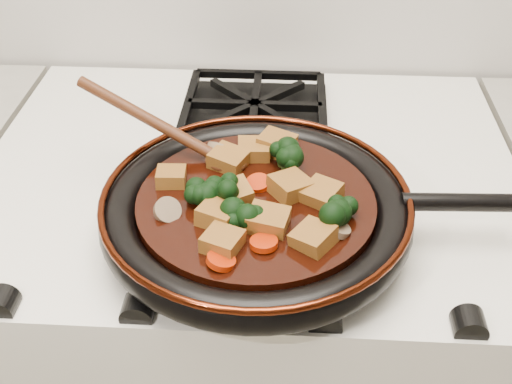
{
  "coord_description": "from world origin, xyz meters",
  "views": [
    {
      "loc": [
        0.05,
        0.95,
        1.42
      ],
      "look_at": [
        0.02,
        1.54,
        0.97
      ],
      "focal_mm": 45.0,
      "sensor_mm": 36.0,
      "label": 1
    }
  ],
  "objects": [
    {
      "name": "stove",
      "position": [
        0.0,
        1.69,
        0.45
      ],
      "size": [
        0.76,
        0.6,
        0.9
      ],
      "primitive_type": "cube",
      "color": "white",
      "rests_on": "ground"
    },
    {
      "name": "burner_grate_front",
      "position": [
        0.0,
        1.55,
        0.91
      ],
      "size": [
        0.23,
        0.23,
        0.03
      ],
      "primitive_type": null,
      "color": "black",
      "rests_on": "stove"
    },
    {
      "name": "burner_grate_back",
      "position": [
        0.0,
        1.83,
        0.91
      ],
      "size": [
        0.23,
        0.23,
        0.03
      ],
      "primitive_type": null,
      "color": "black",
      "rests_on": "stove"
    },
    {
      "name": "skillet",
      "position": [
        0.02,
        1.54,
        0.94
      ],
      "size": [
        0.5,
        0.37,
        0.05
      ],
      "rotation": [
        0.0,
        0.0,
        0.04
      ],
      "color": "black",
      "rests_on": "burner_grate_front"
    },
    {
      "name": "braising_sauce",
      "position": [
        0.02,
        1.54,
        0.95
      ],
      "size": [
        0.28,
        0.28,
        0.02
      ],
      "primitive_type": "cylinder",
      "color": "black",
      "rests_on": "skillet"
    },
    {
      "name": "tofu_cube_0",
      "position": [
        0.1,
        1.55,
        0.97
      ],
      "size": [
        0.06,
        0.06,
        0.03
      ],
      "primitive_type": "cube",
      "rotation": [
        -0.09,
        0.04,
        2.59
      ],
      "color": "brown",
      "rests_on": "braising_sauce"
    },
    {
      "name": "tofu_cube_1",
      "position": [
        0.01,
        1.63,
        0.97
      ],
      "size": [
        0.04,
        0.04,
        0.02
      ],
      "primitive_type": "cube",
      "rotation": [
        0.01,
        0.02,
        0.09
      ],
      "color": "brown",
      "rests_on": "braising_sauce"
    },
    {
      "name": "tofu_cube_2",
      "position": [
        0.06,
        1.56,
        0.97
      ],
      "size": [
        0.06,
        0.06,
        0.03
      ],
      "primitive_type": "cube",
      "rotation": [
        -0.0,
        0.09,
        0.65
      ],
      "color": "brown",
      "rests_on": "braising_sauce"
    },
    {
      "name": "tofu_cube_3",
      "position": [
        -0.0,
        1.54,
        0.97
      ],
      "size": [
        0.05,
        0.05,
        0.03
      ],
      "primitive_type": "cube",
      "rotation": [
        -0.1,
        -0.12,
        2.02
      ],
      "color": "brown",
      "rests_on": "braising_sauce"
    },
    {
      "name": "tofu_cube_4",
      "position": [
        0.08,
        1.47,
        0.97
      ],
      "size": [
        0.06,
        0.06,
        0.03
      ],
      "primitive_type": "cube",
      "rotation": [
        -0.06,
        0.12,
        2.52
      ],
      "color": "brown",
      "rests_on": "braising_sauce"
    },
    {
      "name": "tofu_cube_5",
      "position": [
        -0.09,
        1.57,
        0.97
      ],
      "size": [
        0.04,
        0.04,
        0.02
      ],
      "primitive_type": "cube",
      "rotation": [
        -0.09,
        0.03,
        0.08
      ],
      "color": "brown",
      "rests_on": "braising_sauce"
    },
    {
      "name": "tofu_cube_6",
      "position": [
        -0.02,
        1.61,
        0.97
      ],
      "size": [
        0.06,
        0.05,
        0.03
      ],
      "primitive_type": "cube",
      "rotation": [
        -0.02,
        -0.07,
        2.71
      ],
      "color": "brown",
      "rests_on": "braising_sauce"
    },
    {
      "name": "tofu_cube_7",
      "position": [
        0.04,
        1.49,
        0.97
      ],
      "size": [
        0.05,
        0.05,
        0.03
      ],
      "primitive_type": "cube",
      "rotation": [
        -0.03,
        -0.05,
        2.93
      ],
      "color": "brown",
      "rests_on": "braising_sauce"
    },
    {
      "name": "tofu_cube_8",
      "position": [
        0.04,
        1.65,
        0.97
      ],
      "size": [
        0.06,
        0.06,
        0.03
      ],
      "primitive_type": "cube",
      "rotation": [
        0.1,
        0.1,
        1.24
      ],
      "color": "brown",
      "rests_on": "braising_sauce"
    },
    {
      "name": "tofu_cube_9",
      "position": [
        -0.01,
        1.46,
        0.97
      ],
      "size": [
        0.05,
        0.05,
        0.02
      ],
      "primitive_type": "cube",
      "rotation": [
        0.04,
        -0.01,
        2.77
      ],
      "color": "brown",
      "rests_on": "braising_sauce"
    },
    {
      "name": "tofu_cube_10",
      "position": [
        -0.02,
        1.5,
        0.97
      ],
      "size": [
        0.05,
        0.06,
        0.03
      ],
      "primitive_type": "cube",
      "rotation": [
        0.1,
        -0.03,
        2.77
      ],
      "color": "brown",
      "rests_on": "braising_sauce"
    },
    {
      "name": "broccoli_floret_0",
      "position": [
        -0.03,
        1.54,
        0.97
      ],
      "size": [
        0.08,
        0.09,
        0.07
      ],
      "primitive_type": null,
      "rotation": [
        0.13,
        0.13,
        2.62
      ],
      "color": "black",
      "rests_on": "braising_sauce"
    },
    {
      "name": "broccoli_floret_1",
      "position": [
        0.05,
        1.61,
        0.97
      ],
      "size": [
        0.08,
        0.07,
        0.07
      ],
      "primitive_type": null,
      "rotation": [
        -0.22,
        -0.04,
        1.36
      ],
      "color": "black",
      "rests_on": "braising_sauce"
    },
    {
      "name": "broccoli_floret_2",
      "position": [
        -0.04,
        1.54,
        0.97
      ],
      "size": [
        0.07,
        0.07,
        0.07
      ],
      "primitive_type": null,
      "rotation": [
        -0.1,
        0.15,
        1.44
      ],
      "color": "black",
      "rests_on": "braising_sauce"
    },
    {
      "name": "broccoli_floret_3",
      "position": [
        0.11,
        1.5,
        0.97
      ],
      "size": [
        0.08,
        0.08,
        0.06
      ],
      "primitive_type": null,
      "rotation": [
        0.05,
        0.05,
        2.69
      ],
      "color": "black",
      "rests_on": "braising_sauce"
    },
    {
      "name": "broccoli_floret_4",
      "position": [
        0.05,
        1.6,
        0.97
      ],
      "size": [
        0.06,
        0.07,
        0.07
      ],
      "primitive_type": null,
      "rotation": [
        -0.21,
        0.01,
        3.05
      ],
      "color": "black",
      "rests_on": "braising_sauce"
    },
    {
      "name": "broccoli_floret_5",
      "position": [
        0.01,
        1.5,
        0.97
      ],
      "size": [
        0.07,
        0.07,
        0.07
      ],
      "primitive_type": null,
      "rotation": [
        0.19,
        0.19,
        1.65
      ],
      "color": "black",
      "rests_on": "braising_sauce"
    },
    {
      "name": "carrot_coin_0",
      "position": [
        0.03,
        1.46,
        0.96
      ],
      "size": [
        0.03,
        0.03,
        0.01
      ],
      "primitive_type": "cylinder",
      "rotation": [
        -0.09,
        -0.03,
        0.0
      ],
      "color": "#B62405",
      "rests_on": "braising_sauce"
    },
    {
      "name": "carrot_coin_1",
      "position": [
        -0.01,
        1.43,
        0.96
      ],
      "size": [
        0.03,
        0.03,
        0.02
      ],
      "primitive_type": "cylinder",
      "rotation": [
        -0.12,
        0.24,
        0.0
      ],
      "color": "#B62405",
      "rests_on": "braising_sauce"
    },
    {
      "name": "carrot_coin_2",
      "position": [
        0.02,
        1.57,
        0.96
      ],
      "size": [
        0.03,
        0.03,
        0.01
      ],
      "primitive_type": "cylinder",
      "rotation": [
        0.16,
        -0.11,
        0.0
      ],
      "color": "#B62405",
      "rests_on": "braising_sauce"
    },
    {
      "name": "carrot_coin_3",
      "position": [
        -0.03,
        1.53,
        0.96
      ],
      "size": [
        0.03,
        0.03,
        0.02
      ],
      "primitive_type": "cylinder",
      "rotation": [
        0.25,
        0.04,
        0.0
      ],
      "color": "#B62405",
      "rests_on": "braising_sauce"
    },
    {
      "name": "carrot_coin_4",
      "position": [
        -0.01,
        1.5,
        0.96
      ],
      "size": [
        0.03,
        0.03,
        0.02
      ],
      "primitive_type": "cylinder",
      "rotation": [
        -0.09,
        0.26,
        0.0
      ],
      "color": "#B62405",
      "rests_on": "braising_sauce"
    },
    {
      "name": "mushroom_slice_0",
      "position": [
        -0.08,
        1.51,
        0.97
      ],
      "size": [
        0.04,
        0.04,
        0.03
      ],
      "primitive_type": "cylinder",
      "rotation": [
        0.69,
        0.0,
        0.71
      ],
      "color": "#7C6348",
      "rests_on": "braising_sauce"
    },
    {
      "name": "mushroom_slice_1",
      "position": [
        -0.03,
        1.63,
        0.97
      ],
      "size": [
        0.04,
        0.04,
        0.03
      ],
      "primitive_type": "cylinder",
      "rotation": [
        0.9,
        0.0,
        2.77
      ],
      "color": "#7C6348",
      "rests_on": "braising_sauce"
    },
    {
      "name": "mushroom_slice_2",
      "position": [
        0.11,
        1.49,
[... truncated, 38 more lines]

